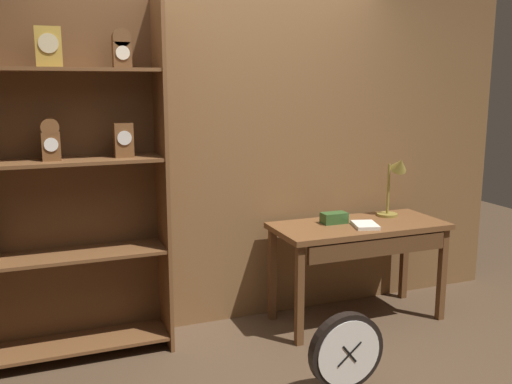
# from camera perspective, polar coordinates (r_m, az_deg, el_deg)

# --- Properties ---
(back_wood_panel) EXTENTS (4.80, 0.05, 2.60)m
(back_wood_panel) POSITION_cam_1_polar(r_m,az_deg,el_deg) (4.05, -3.75, 4.52)
(back_wood_panel) COLOR brown
(back_wood_panel) RESTS_ON ground
(bookshelf) EXTENTS (1.34, 0.35, 2.29)m
(bookshelf) POSITION_cam_1_polar(r_m,az_deg,el_deg) (3.70, -19.98, 0.94)
(bookshelf) COLOR brown
(bookshelf) RESTS_ON ground
(workbench) EXTENTS (1.27, 0.57, 0.74)m
(workbench) POSITION_cam_1_polar(r_m,az_deg,el_deg) (4.21, 10.47, -4.45)
(workbench) COLOR brown
(workbench) RESTS_ON ground
(desk_lamp) EXTENTS (0.21, 0.22, 0.48)m
(desk_lamp) POSITION_cam_1_polar(r_m,az_deg,el_deg) (4.43, 13.92, 1.33)
(desk_lamp) COLOR olive
(desk_lamp) RESTS_ON workbench
(toolbox_small) EXTENTS (0.19, 0.10, 0.08)m
(toolbox_small) POSITION_cam_1_polar(r_m,az_deg,el_deg) (4.18, 7.87, -2.60)
(toolbox_small) COLOR #2D5123
(toolbox_small) RESTS_ON workbench
(open_repair_manual) EXTENTS (0.22, 0.26, 0.02)m
(open_repair_manual) POSITION_cam_1_polar(r_m,az_deg,el_deg) (4.12, 10.94, -3.29)
(open_repair_manual) COLOR silver
(open_repair_manual) RESTS_ON workbench
(round_clock_large) EXTENTS (0.45, 0.11, 0.49)m
(round_clock_large) POSITION_cam_1_polar(r_m,az_deg,el_deg) (3.35, 9.07, -15.80)
(round_clock_large) COLOR black
(round_clock_large) RESTS_ON ground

